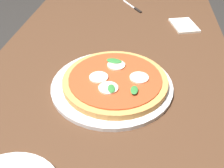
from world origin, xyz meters
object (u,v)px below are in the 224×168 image
serving_tray (112,85)px  pizza (115,80)px  dining_table (108,101)px  napkin (184,25)px  knife (134,8)px

serving_tray → pizza: pizza is taller
serving_tray → dining_table: bearing=-157.0°
pizza → dining_table: bearing=-146.3°
napkin → knife: size_ratio=0.89×
pizza → knife: (-0.59, 0.02, -0.02)m
serving_tray → pizza: bearing=99.8°
pizza → serving_tray: bearing=-80.2°
dining_table → pizza: pizza is taller
napkin → pizza: bearing=-28.1°
knife → napkin: bearing=52.9°
serving_tray → knife: 0.60m
napkin → knife: 0.27m
dining_table → serving_tray: bearing=23.0°
dining_table → knife: (-0.56, 0.04, 0.10)m
serving_tray → napkin: serving_tray is taller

